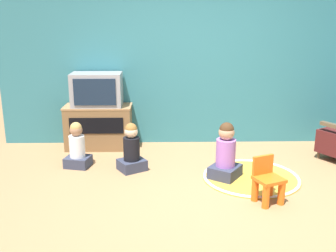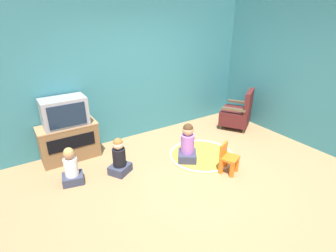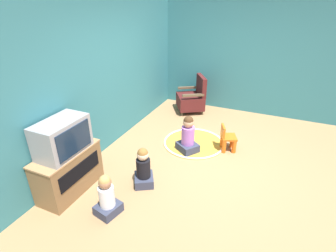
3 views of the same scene
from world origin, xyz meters
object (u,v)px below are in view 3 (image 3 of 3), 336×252
object	(u,v)px
tv_cabinet	(69,171)
black_armchair	(192,98)
child_watching_center	(107,197)
child_watching_right	(188,136)
television	(62,137)
child_watching_left	(143,169)
yellow_kid_chair	(227,140)

from	to	relation	value
tv_cabinet	black_armchair	bearing A→B (deg)	-10.39
black_armchair	child_watching_center	bearing A→B (deg)	-30.30
child_watching_right	tv_cabinet	bearing A→B (deg)	89.92
tv_cabinet	child_watching_right	size ratio (longest dim) A/B	1.40
television	child_watching_left	distance (m)	1.24
child_watching_center	child_watching_right	bearing A→B (deg)	-0.15
yellow_kid_chair	child_watching_left	bearing A→B (deg)	125.05
tv_cabinet	television	world-z (taller)	television
black_armchair	child_watching_left	distance (m)	3.00
yellow_kid_chair	child_watching_center	distance (m)	2.49
television	child_watching_center	xyz separation A→B (m)	(-0.17, -0.77, -0.63)
tv_cabinet	television	distance (m)	0.56
child_watching_center	child_watching_left	bearing A→B (deg)	1.42
tv_cabinet	black_armchair	size ratio (longest dim) A/B	1.12
black_armchair	yellow_kid_chair	size ratio (longest dim) A/B	1.79
yellow_kid_chair	black_armchair	bearing A→B (deg)	16.34
child_watching_center	tv_cabinet	bearing A→B (deg)	90.06
child_watching_right	television	bearing A→B (deg)	90.12
tv_cabinet	television	bearing A→B (deg)	-90.00
television	black_armchair	distance (m)	3.64
tv_cabinet	television	size ratio (longest dim) A/B	1.37
tv_cabinet	child_watching_right	bearing A→B (deg)	-34.95
black_armchair	yellow_kid_chair	world-z (taller)	black_armchair
child_watching_left	yellow_kid_chair	bearing A→B (deg)	-63.03
black_armchair	television	bearing A→B (deg)	-42.55
black_armchair	yellow_kid_chair	bearing A→B (deg)	7.12
tv_cabinet	television	xyz separation A→B (m)	(0.00, -0.01, 0.56)
tv_cabinet	child_watching_left	distance (m)	1.08
black_armchair	tv_cabinet	bearing A→B (deg)	-42.69
tv_cabinet	black_armchair	xyz separation A→B (m)	(3.54, -0.65, -0.00)
black_armchair	child_watching_left	bearing A→B (deg)	-27.10
child_watching_left	child_watching_center	xyz separation A→B (m)	(-0.73, 0.14, -0.01)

